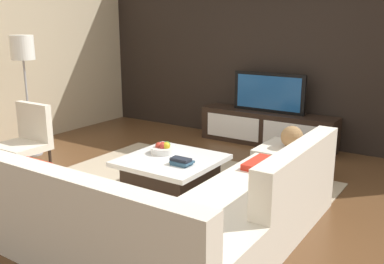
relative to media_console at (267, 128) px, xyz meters
name	(u,v)px	position (x,y,z in m)	size (l,w,h in m)	color
ground_plane	(174,196)	(0.00, -2.40, -0.25)	(14.00, 14.00, 0.00)	brown
feature_wall_back	(279,49)	(0.00, 0.30, 1.15)	(6.40, 0.12, 2.80)	black
area_rug	(166,194)	(-0.10, -2.40, -0.24)	(3.12, 2.76, 0.01)	tan
media_console	(267,128)	(0.00, 0.00, 0.00)	(2.06, 0.45, 0.50)	black
television	(269,93)	(0.00, 0.00, 0.54)	(1.10, 0.06, 0.58)	black
sectional_couch	(164,214)	(0.54, -3.27, 0.03)	(2.54, 2.41, 0.81)	beige
coffee_table	(171,174)	(-0.10, -2.30, -0.05)	(0.98, 0.98, 0.38)	black
accent_chair_near	(27,136)	(-1.81, -2.84, 0.24)	(0.55, 0.50, 0.87)	black
floor_lamp	(23,56)	(-2.53, -2.28, 1.11)	(0.31, 0.31, 1.63)	#A5A5AA
ottoman	(290,164)	(0.86, -1.27, -0.05)	(0.70, 0.70, 0.40)	beige
fruit_bowl	(163,149)	(-0.28, -2.20, 0.18)	(0.28, 0.28, 0.13)	silver
decorative_ball	(292,137)	(0.86, -1.27, 0.28)	(0.25, 0.25, 0.25)	#997247
book_stack	(181,162)	(0.12, -2.42, 0.17)	(0.22, 0.16, 0.07)	#2D516B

